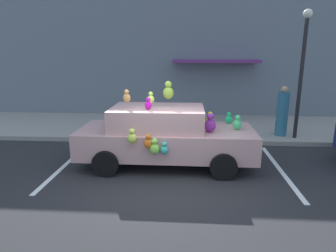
{
  "coord_description": "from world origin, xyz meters",
  "views": [
    {
      "loc": [
        0.47,
        -6.21,
        2.91
      ],
      "look_at": [
        -0.09,
        1.8,
        0.9
      ],
      "focal_mm": 31.55,
      "sensor_mm": 36.0,
      "label": 1
    }
  ],
  "objects": [
    {
      "name": "parking_stripe_rear",
      "position": [
        -2.77,
        1.0,
        0.0
      ],
      "size": [
        0.12,
        3.6,
        0.01
      ],
      "primitive_type": "cube",
      "color": "silver",
      "rests_on": "ground"
    },
    {
      "name": "ground_plane",
      "position": [
        0.0,
        0.0,
        0.0
      ],
      "size": [
        60.0,
        60.0,
        0.0
      ],
      "primitive_type": "plane",
      "color": "#262628"
    },
    {
      "name": "teddy_bear_on_sidewalk",
      "position": [
        -2.05,
        3.58,
        0.52
      ],
      "size": [
        0.42,
        0.35,
        0.8
      ],
      "color": "brown",
      "rests_on": "sidewalk"
    },
    {
      "name": "sidewalk",
      "position": [
        0.0,
        5.0,
        0.07
      ],
      "size": [
        24.0,
        4.0,
        0.15
      ],
      "primitive_type": "cube",
      "color": "gray",
      "rests_on": "ground"
    },
    {
      "name": "storefront_building",
      "position": [
        0.02,
        7.14,
        3.19
      ],
      "size": [
        24.0,
        1.25,
        6.4
      ],
      "color": "slate",
      "rests_on": "ground"
    },
    {
      "name": "plush_covered_car",
      "position": [
        -0.14,
        1.2,
        0.8
      ],
      "size": [
        4.52,
        2.05,
        2.19
      ],
      "color": "#C39592",
      "rests_on": "ground"
    },
    {
      "name": "street_lamp_post",
      "position": [
        4.02,
        3.5,
        2.61
      ],
      "size": [
        0.28,
        0.28,
        4.03
      ],
      "color": "black",
      "rests_on": "sidewalk"
    },
    {
      "name": "pedestrian_near_shopfront",
      "position": [
        3.64,
        3.79,
        0.92
      ],
      "size": [
        0.38,
        0.38,
        1.68
      ],
      "color": "#2C6782",
      "rests_on": "sidewalk"
    },
    {
      "name": "parking_stripe_front",
      "position": [
        2.83,
        1.0,
        0.0
      ],
      "size": [
        0.12,
        3.6,
        0.01
      ],
      "primitive_type": "cube",
      "color": "silver",
      "rests_on": "ground"
    }
  ]
}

